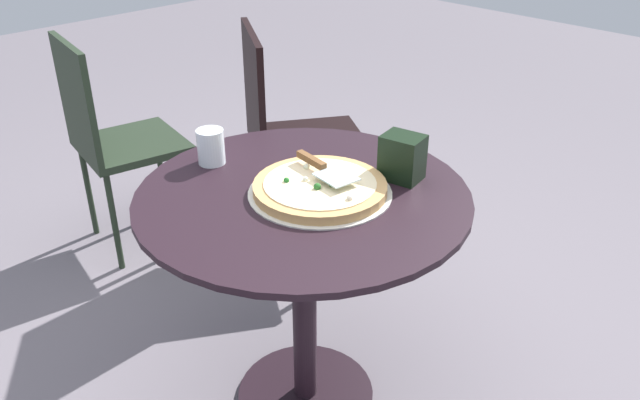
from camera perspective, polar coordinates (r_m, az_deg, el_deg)
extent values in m
plane|color=slate|center=(2.09, -1.26, -16.69)|extent=(10.00, 10.00, 0.00)
cylinder|color=black|center=(1.67, -1.51, 0.40)|extent=(0.86, 0.86, 0.02)
cylinder|color=black|center=(1.86, -1.37, -9.00)|extent=(0.07, 0.07, 0.67)
cylinder|color=black|center=(2.09, -1.26, -16.51)|extent=(0.41, 0.41, 0.02)
cylinder|color=silver|center=(1.66, 0.00, 0.66)|extent=(0.37, 0.37, 0.00)
cylinder|color=tan|center=(1.65, 0.00, 1.09)|extent=(0.34, 0.34, 0.02)
cylinder|color=beige|center=(1.65, 0.00, 1.51)|extent=(0.29, 0.29, 0.00)
sphere|color=#37642B|center=(1.63, 1.05, 1.32)|extent=(0.01, 0.01, 0.01)
sphere|color=#256F28|center=(1.65, -2.95, 1.74)|extent=(0.01, 0.01, 0.01)
sphere|color=silver|center=(1.66, 0.32, 1.95)|extent=(0.02, 0.02, 0.02)
sphere|color=silver|center=(1.72, -1.17, 2.94)|extent=(0.02, 0.02, 0.02)
sphere|color=silver|center=(1.66, 0.92, 1.84)|extent=(0.01, 0.01, 0.01)
sphere|color=beige|center=(1.57, 2.62, 0.17)|extent=(0.02, 0.02, 0.02)
sphere|color=#276425|center=(1.62, -0.16, 1.20)|extent=(0.02, 0.02, 0.02)
sphere|color=#EEEBCD|center=(1.65, -1.25, 1.83)|extent=(0.01, 0.01, 0.01)
cube|color=silver|center=(1.64, 1.43, 2.05)|extent=(0.09, 0.11, 0.00)
cube|color=brown|center=(1.71, -0.76, 3.52)|extent=(0.03, 0.11, 0.02)
cylinder|color=white|center=(1.83, -9.53, 4.63)|extent=(0.08, 0.08, 0.10)
cube|color=black|center=(1.72, 7.21, 3.72)|extent=(0.10, 0.12, 0.12)
cube|color=black|center=(2.57, -0.95, 4.99)|extent=(0.61, 0.61, 0.03)
cube|color=black|center=(2.46, -5.80, 9.53)|extent=(0.25, 0.38, 0.44)
cylinder|color=black|center=(2.88, 2.01, 2.53)|extent=(0.02, 0.02, 0.44)
cylinder|color=black|center=(2.56, 4.11, -1.14)|extent=(0.02, 0.02, 0.44)
cylinder|color=black|center=(2.82, -5.47, 1.78)|extent=(0.02, 0.02, 0.44)
cylinder|color=black|center=(2.49, -4.30, -2.08)|extent=(0.02, 0.02, 0.44)
cube|color=#222F20|center=(2.71, -16.16, 4.67)|extent=(0.45, 0.45, 0.03)
cube|color=#222F20|center=(2.59, -20.57, 8.26)|extent=(0.09, 0.38, 0.43)
cylinder|color=#222F20|center=(2.99, -13.76, 2.50)|extent=(0.02, 0.02, 0.42)
cylinder|color=#222F20|center=(2.72, -11.19, 0.06)|extent=(0.02, 0.02, 0.42)
cylinder|color=#222F20|center=(2.91, -19.60, 0.84)|extent=(0.02, 0.02, 0.42)
cylinder|color=#222F20|center=(2.63, -17.56, -1.85)|extent=(0.02, 0.02, 0.42)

